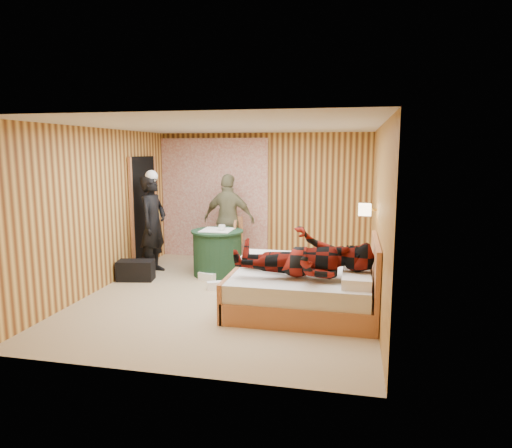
% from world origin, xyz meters
% --- Properties ---
extents(floor, '(4.20, 5.00, 0.01)m').
position_xyz_m(floor, '(0.00, 0.00, 0.00)').
color(floor, tan).
rests_on(floor, ground).
extents(ceiling, '(4.20, 5.00, 0.01)m').
position_xyz_m(ceiling, '(0.00, 0.00, 2.50)').
color(ceiling, silver).
rests_on(ceiling, wall_back).
extents(wall_back, '(4.20, 0.02, 2.50)m').
position_xyz_m(wall_back, '(0.00, 2.50, 1.25)').
color(wall_back, '#F3C35D').
rests_on(wall_back, floor).
extents(wall_left, '(0.02, 5.00, 2.50)m').
position_xyz_m(wall_left, '(-2.10, 0.00, 1.25)').
color(wall_left, '#F3C35D').
rests_on(wall_left, floor).
extents(wall_right, '(0.02, 5.00, 2.50)m').
position_xyz_m(wall_right, '(2.10, 0.00, 1.25)').
color(wall_right, '#F3C35D').
rests_on(wall_right, floor).
extents(curtain, '(2.20, 0.08, 2.40)m').
position_xyz_m(curtain, '(-1.00, 2.43, 1.20)').
color(curtain, silver).
rests_on(curtain, floor).
extents(doorway, '(0.06, 0.90, 2.05)m').
position_xyz_m(doorway, '(-2.06, 1.40, 1.02)').
color(doorway, black).
rests_on(doorway, floor).
extents(wall_lamp, '(0.26, 0.24, 0.16)m').
position_xyz_m(wall_lamp, '(1.92, 0.45, 1.30)').
color(wall_lamp, gold).
rests_on(wall_lamp, wall_right).
extents(bed, '(1.95, 1.49, 1.02)m').
position_xyz_m(bed, '(1.13, -0.43, 0.30)').
color(bed, tan).
rests_on(bed, floor).
extents(nightstand, '(0.42, 0.57, 0.55)m').
position_xyz_m(nightstand, '(1.88, 0.43, 0.29)').
color(nightstand, tan).
rests_on(nightstand, floor).
extents(round_table, '(0.90, 0.90, 0.80)m').
position_xyz_m(round_table, '(-0.54, 1.09, 0.40)').
color(round_table, '#1E412A').
rests_on(round_table, floor).
extents(chair_far, '(0.54, 0.54, 0.93)m').
position_xyz_m(chair_far, '(-0.51, 1.79, 0.54)').
color(chair_far, tan).
rests_on(chair_far, floor).
extents(chair_near, '(0.48, 0.48, 0.89)m').
position_xyz_m(chair_near, '(-0.42, 1.45, 0.52)').
color(chair_near, tan).
rests_on(chair_near, floor).
extents(duffel_bag, '(0.64, 0.42, 0.34)m').
position_xyz_m(duffel_bag, '(-1.78, 0.46, 0.17)').
color(duffel_bag, black).
rests_on(duffel_bag, floor).
extents(sneaker_left, '(0.32, 0.22, 0.13)m').
position_xyz_m(sneaker_left, '(-0.60, 0.69, 0.07)').
color(sneaker_left, white).
rests_on(sneaker_left, floor).
extents(sneaker_right, '(0.31, 0.23, 0.13)m').
position_xyz_m(sneaker_right, '(-0.30, 0.24, 0.06)').
color(sneaker_right, white).
rests_on(sneaker_right, floor).
extents(woman_standing, '(0.47, 0.67, 1.74)m').
position_xyz_m(woman_standing, '(-1.69, 1.00, 0.87)').
color(woman_standing, black).
rests_on(woman_standing, floor).
extents(man_at_table, '(1.06, 0.55, 1.72)m').
position_xyz_m(man_at_table, '(-0.54, 1.84, 0.86)').
color(man_at_table, '#736F4C').
rests_on(man_at_table, floor).
extents(man_on_bed, '(0.86, 0.67, 1.77)m').
position_xyz_m(man_on_bed, '(1.15, -0.66, 0.94)').
color(man_on_bed, maroon).
rests_on(man_on_bed, bed).
extents(book_lower, '(0.18, 0.23, 0.02)m').
position_xyz_m(book_lower, '(1.88, 0.38, 0.56)').
color(book_lower, white).
rests_on(book_lower, nightstand).
extents(book_upper, '(0.26, 0.28, 0.02)m').
position_xyz_m(book_upper, '(1.88, 0.38, 0.58)').
color(book_upper, white).
rests_on(book_upper, nightstand).
extents(cup_nightstand, '(0.10, 0.10, 0.09)m').
position_xyz_m(cup_nightstand, '(1.88, 0.56, 0.60)').
color(cup_nightstand, white).
rests_on(cup_nightstand, nightstand).
extents(cup_table, '(0.15, 0.15, 0.10)m').
position_xyz_m(cup_table, '(-0.44, 1.04, 0.85)').
color(cup_table, white).
rests_on(cup_table, round_table).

